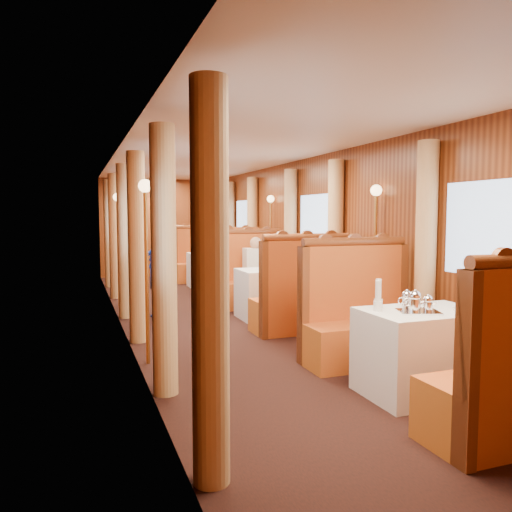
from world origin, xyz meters
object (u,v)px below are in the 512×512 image
banquette_far_aft (202,263)px  tea_tray (418,312)px  banquette_mid_aft (251,282)px  rose_vase_far (215,245)px  banquette_near_aft (361,323)px  banquette_mid_fwd (302,301)px  table_mid (273,293)px  rose_vase_mid (272,258)px  table_near (423,352)px  table_far (213,270)px  teapot_right (428,306)px  steward (159,261)px  banquette_far_fwd (227,273)px  teapot_left (415,304)px  teapot_back (407,302)px  fruit_plate (466,308)px  passenger (257,265)px

banquette_far_aft → tea_tray: bearing=-90.8°
banquette_mid_aft → rose_vase_far: (0.03, 2.45, 0.50)m
banquette_near_aft → banquette_mid_aft: size_ratio=1.00×
banquette_mid_fwd → rose_vase_far: size_ratio=3.72×
table_mid → rose_vase_far: bearing=89.6°
tea_tray → rose_vase_mid: (0.09, 3.55, 0.17)m
table_near → banquette_mid_fwd: 2.49m
table_far → table_near: bearing=-90.0°
banquette_near_aft → teapot_right: bearing=-92.4°
banquette_far_aft → steward: bearing=-112.5°
banquette_far_aft → rose_vase_far: size_ratio=3.72×
table_mid → banquette_mid_aft: banquette_mid_aft is taller
banquette_far_fwd → rose_vase_far: banquette_far_fwd is taller
teapot_left → banquette_far_fwd: bearing=112.2°
teapot_back → tea_tray: bearing=-86.2°
table_far → tea_tray: tea_tray is taller
table_mid → rose_vase_far: rose_vase_far is taller
banquette_far_aft → rose_vase_mid: size_ratio=3.72×
table_mid → steward: 1.81m
banquette_far_aft → fruit_plate: 8.16m
banquette_near_aft → table_mid: bearing=90.0°
teapot_back → fruit_plate: (0.45, -0.23, -0.04)m
banquette_mid_aft → rose_vase_mid: size_ratio=3.72×
steward → teapot_right: bearing=16.9°
banquette_near_aft → banquette_mid_aft: 3.50m
teapot_left → rose_vase_far: (0.18, 7.03, 0.11)m
banquette_mid_fwd → rose_vase_far: bearing=89.7°
table_far → steward: size_ratio=0.59×
table_far → teapot_right: (-0.05, -7.10, 0.43)m
table_far → teapot_back: (-0.11, -6.91, 0.44)m
teapot_back → steward: steward is taller
banquette_near_aft → banquette_mid_fwd: same height
banquette_mid_fwd → teapot_back: (-0.11, -2.39, 0.39)m
banquette_far_fwd → fruit_plate: size_ratio=6.05×
banquette_near_aft → table_mid: banquette_near_aft is taller
teapot_left → table_mid: bearing=111.2°
banquette_mid_aft → table_near: bearing=-90.0°
fruit_plate → rose_vase_mid: rose_vase_mid is taller
teapot_right → steward: 4.43m
table_mid → tea_tray: bearing=-91.9°
table_mid → rose_vase_mid: bearing=-137.4°
tea_tray → steward: size_ratio=0.19×
table_mid → passenger: size_ratio=1.38×
steward → passenger: size_ratio=2.34×
fruit_plate → rose_vase_mid: bearing=95.8°
tea_tray → rose_vase_mid: 3.55m
table_near → tea_tray: tea_tray is taller
table_mid → passenger: passenger is taller
table_near → steward: size_ratio=0.59×
banquette_far_fwd → teapot_left: banquette_far_fwd is taller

